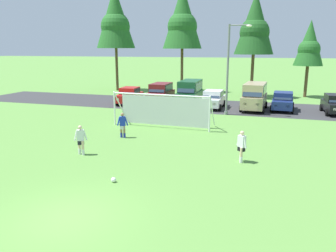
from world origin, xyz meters
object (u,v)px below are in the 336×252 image
(soccer_ball, at_px, (114,180))
(player_striker_near, at_px, (241,146))
(parked_car_slot_center, at_px, (213,99))
(parked_car_slot_far_right, at_px, (336,104))
(parked_car_slot_left, at_px, (161,93))
(parked_car_slot_right, at_px, (283,101))
(soccer_goal, at_px, (164,109))
(parked_car_slot_center_left, at_px, (190,92))
(parked_car_slot_center_right, at_px, (255,96))
(player_defender_far, at_px, (123,125))
(street_lamp, at_px, (230,69))
(parked_car_slot_far_left, at_px, (129,95))
(player_midfield_center, at_px, (81,140))

(soccer_ball, xyz_separation_m, player_striker_near, (5.02, 4.42, 0.71))
(parked_car_slot_center, relative_size, parked_car_slot_far_right, 0.98)
(parked_car_slot_left, distance_m, parked_car_slot_right, 12.15)
(parked_car_slot_right, bearing_deg, parked_car_slot_center, -173.70)
(soccer_goal, xyz_separation_m, parked_car_slot_center_left, (-0.42, 9.92, 0.05))
(parked_car_slot_right, bearing_deg, parked_car_slot_left, 179.39)
(soccer_ball, relative_size, parked_car_slot_far_right, 0.05)
(parked_car_slot_left, height_order, parked_car_slot_center_right, parked_car_slot_center_right)
(player_defender_far, bearing_deg, soccer_goal, 70.15)
(soccer_goal, xyz_separation_m, street_lamp, (4.05, 5.84, 2.69))
(soccer_ball, xyz_separation_m, parked_car_slot_center_left, (-1.77, 20.97, 1.23))
(parked_car_slot_left, relative_size, parked_car_slot_center_right, 0.95)
(soccer_ball, height_order, parked_car_slot_center_left, parked_car_slot_center_left)
(parked_car_slot_center, relative_size, parked_car_slot_right, 0.99)
(soccer_goal, height_order, street_lamp, street_lamp)
(soccer_ball, bearing_deg, parked_car_slot_center, 87.61)
(soccer_goal, height_order, parked_car_slot_far_right, soccer_goal)
(soccer_goal, xyz_separation_m, player_striker_near, (6.37, -6.63, -0.47))
(player_striker_near, xyz_separation_m, street_lamp, (-2.33, 12.47, 3.16))
(parked_car_slot_center_left, bearing_deg, soccer_ball, -85.17)
(player_defender_far, relative_size, parked_car_slot_far_right, 0.38)
(soccer_ball, height_order, parked_car_slot_far_left, parked_car_slot_far_left)
(parked_car_slot_center, bearing_deg, soccer_goal, -103.93)
(player_striker_near, relative_size, parked_car_slot_center_left, 0.34)
(player_striker_near, bearing_deg, player_defender_far, 161.76)
(player_midfield_center, relative_size, parked_car_slot_far_left, 0.38)
(player_defender_far, distance_m, parked_car_slot_center, 13.36)
(player_midfield_center, relative_size, parked_car_slot_center_right, 0.33)
(parked_car_slot_left, bearing_deg, parked_car_slot_far_right, -1.61)
(player_striker_near, height_order, parked_car_slot_center, parked_car_slot_center)
(parked_car_slot_far_right, relative_size, street_lamp, 0.56)
(player_striker_near, distance_m, parked_car_slot_center_right, 15.65)
(parked_car_slot_far_right, bearing_deg, soccer_goal, -144.99)
(parked_car_slot_far_left, relative_size, parked_car_slot_right, 1.01)
(player_striker_near, bearing_deg, player_midfield_center, -170.62)
(parked_car_slot_center_left, distance_m, street_lamp, 6.60)
(player_striker_near, height_order, parked_car_slot_far_left, parked_car_slot_far_left)
(parked_car_slot_center_right, bearing_deg, parked_car_slot_far_right, 1.40)
(soccer_goal, relative_size, parked_car_slot_far_right, 1.74)
(parked_car_slot_far_left, xyz_separation_m, parked_car_slot_center_left, (6.25, 1.15, 0.47))
(parked_car_slot_far_left, bearing_deg, parked_car_slot_right, 2.79)
(soccer_ball, bearing_deg, parked_car_slot_center_right, 76.76)
(parked_car_slot_center_left, bearing_deg, player_striker_near, -67.69)
(parked_car_slot_center_left, relative_size, parked_car_slot_right, 1.14)
(soccer_ball, height_order, parked_car_slot_center_right, parked_car_slot_center_right)
(parked_car_slot_center_right, bearing_deg, player_midfield_center, -115.61)
(parked_car_slot_far_left, relative_size, parked_car_slot_center_left, 0.89)
(player_defender_far, xyz_separation_m, parked_car_slot_center_left, (1.05, 13.97, 0.52))
(soccer_ball, relative_size, parked_car_slot_center, 0.05)
(player_midfield_center, bearing_deg, player_defender_far, 80.94)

